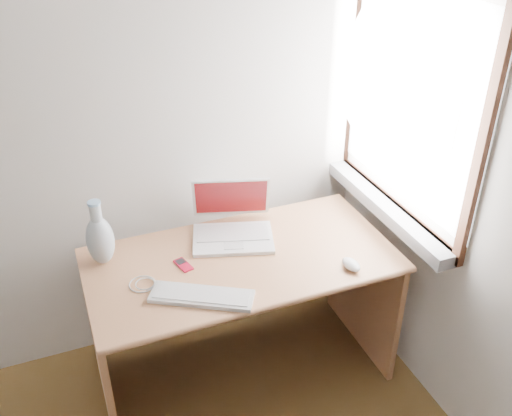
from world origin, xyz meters
name	(u,v)px	position (x,y,z in m)	size (l,w,h in m)	color
window	(402,108)	(1.72, 1.30, 1.28)	(0.11, 0.99, 1.10)	silver
desk	(236,283)	(0.97, 1.36, 0.50)	(1.33, 0.67, 0.70)	tan
laptop	(229,225)	(0.98, 1.47, 0.76)	(0.42, 0.40, 0.24)	white
external_keyboard	(202,296)	(0.73, 1.08, 0.71)	(0.41, 0.31, 0.02)	silver
mouse	(351,264)	(1.37, 1.04, 0.72)	(0.06, 0.10, 0.04)	white
ipod	(183,265)	(0.72, 1.32, 0.71)	(0.07, 0.11, 0.01)	#B00C2A
cable_coil	(142,284)	(0.53, 1.25, 0.71)	(0.11, 0.11, 0.01)	silver
remote	(161,297)	(0.58, 1.15, 0.71)	(0.03, 0.07, 0.01)	silver
vase	(100,239)	(0.41, 1.47, 0.83)	(0.12, 0.12, 0.30)	silver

